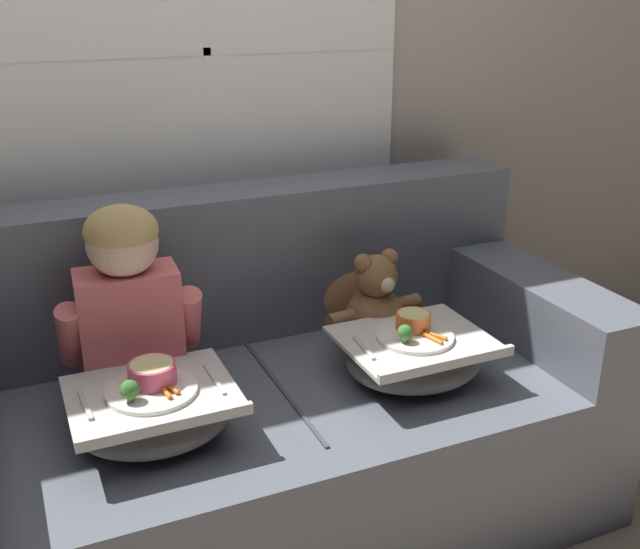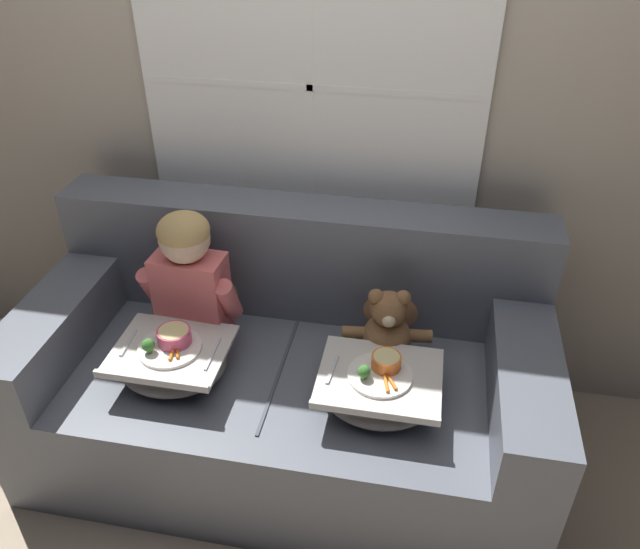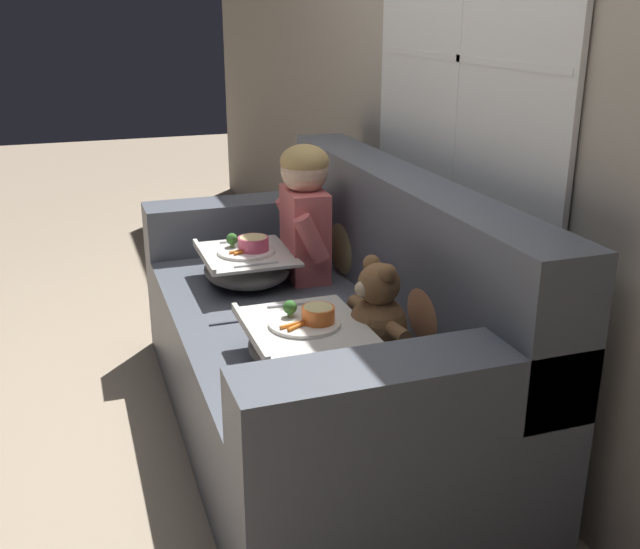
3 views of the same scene
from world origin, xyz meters
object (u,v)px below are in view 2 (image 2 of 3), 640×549
object	(u,v)px
throw_pillow_behind_teddy	(392,294)
couch	(288,376)
lap_tray_teddy	(379,388)
child_figure	(189,272)
teddy_bear	(387,331)
throw_pillow_behind_child	(210,274)
lap_tray_child	(172,360)

from	to	relation	value
throw_pillow_behind_teddy	couch	bearing A→B (deg)	-148.26
throw_pillow_behind_teddy	lap_tray_teddy	size ratio (longest dim) A/B	0.77
child_figure	teddy_bear	size ratio (longest dim) A/B	1.61
throw_pillow_behind_child	child_figure	distance (m)	0.23
lap_tray_teddy	child_figure	bearing A→B (deg)	162.06
child_figure	lap_tray_teddy	distance (m)	0.82
throw_pillow_behind_teddy	child_figure	xyz separation A→B (m)	(-0.75, -0.19, 0.13)
couch	teddy_bear	bearing A→B (deg)	5.47
couch	throw_pillow_behind_teddy	xyz separation A→B (m)	(0.38, 0.23, 0.29)
child_figure	lap_tray_teddy	world-z (taller)	child_figure
lap_tray_teddy	teddy_bear	bearing A→B (deg)	89.92
throw_pillow_behind_teddy	lap_tray_child	bearing A→B (deg)	-149.85
throw_pillow_behind_teddy	lap_tray_child	distance (m)	0.87
couch	lap_tray_child	size ratio (longest dim) A/B	4.75
child_figure	lap_tray_teddy	bearing A→B (deg)	-17.94
teddy_bear	lap_tray_child	distance (m)	0.79
couch	child_figure	world-z (taller)	child_figure
throw_pillow_behind_child	lap_tray_teddy	xyz separation A→B (m)	(0.75, -0.44, -0.09)
teddy_bear	lap_tray_teddy	world-z (taller)	teddy_bear
throw_pillow_behind_child	teddy_bear	world-z (taller)	throw_pillow_behind_child
child_figure	throw_pillow_behind_teddy	bearing A→B (deg)	14.41
lap_tray_teddy	couch	bearing A→B (deg)	151.51
teddy_bear	lap_tray_child	xyz separation A→B (m)	(-0.75, -0.24, -0.06)
throw_pillow_behind_child	couch	bearing A→B (deg)	-31.74
teddy_bear	lap_tray_teddy	distance (m)	0.25
couch	throw_pillow_behind_child	world-z (taller)	couch
throw_pillow_behind_teddy	lap_tray_child	xyz separation A→B (m)	(-0.75, -0.44, -0.09)
teddy_bear	throw_pillow_behind_teddy	bearing A→B (deg)	90.14
teddy_bear	throw_pillow_behind_child	bearing A→B (deg)	165.36
child_figure	throw_pillow_behind_child	bearing A→B (deg)	89.98
child_figure	teddy_bear	world-z (taller)	child_figure
throw_pillow_behind_child	teddy_bear	distance (m)	0.78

